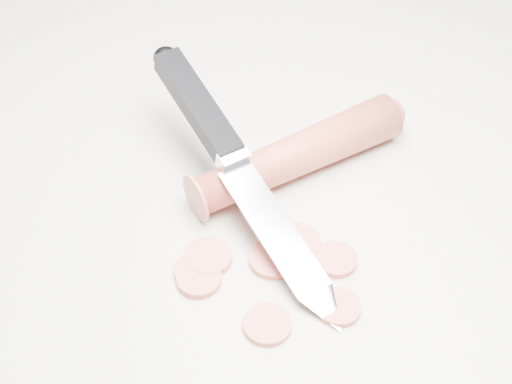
% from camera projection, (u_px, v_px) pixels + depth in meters
% --- Properties ---
extents(ground, '(2.40, 2.40, 0.00)m').
position_uv_depth(ground, '(316.00, 213.00, 0.57)').
color(ground, beige).
rests_on(ground, ground).
extents(carrot, '(0.15, 0.17, 0.04)m').
position_uv_depth(carrot, '(298.00, 155.00, 0.59)').
color(carrot, '#BA4030').
rests_on(carrot, ground).
extents(carrot_slice_0, '(0.03, 0.03, 0.01)m').
position_uv_depth(carrot_slice_0, '(198.00, 270.00, 0.53)').
color(carrot_slice_0, '#D35D4E').
rests_on(carrot_slice_0, ground).
extents(carrot_slice_1, '(0.03, 0.03, 0.01)m').
position_uv_depth(carrot_slice_1, '(199.00, 279.00, 0.52)').
color(carrot_slice_1, '#D35D4E').
rests_on(carrot_slice_1, ground).
extents(carrot_slice_2, '(0.03, 0.03, 0.01)m').
position_uv_depth(carrot_slice_2, '(339.00, 307.00, 0.51)').
color(carrot_slice_2, '#D35D4E').
rests_on(carrot_slice_2, ground).
extents(carrot_slice_3, '(0.04, 0.04, 0.01)m').
position_uv_depth(carrot_slice_3, '(273.00, 259.00, 0.54)').
color(carrot_slice_3, '#D35D4E').
rests_on(carrot_slice_3, ground).
extents(carrot_slice_4, '(0.03, 0.03, 0.01)m').
position_uv_depth(carrot_slice_4, '(335.00, 260.00, 0.54)').
color(carrot_slice_4, '#D35D4E').
rests_on(carrot_slice_4, ground).
extents(carrot_slice_5, '(0.04, 0.04, 0.01)m').
position_uv_depth(carrot_slice_5, '(208.00, 257.00, 0.54)').
color(carrot_slice_5, '#D35D4E').
rests_on(carrot_slice_5, ground).
extents(carrot_slice_6, '(0.03, 0.03, 0.01)m').
position_uv_depth(carrot_slice_6, '(267.00, 324.00, 0.50)').
color(carrot_slice_6, '#D35D4E').
rests_on(carrot_slice_6, ground).
extents(carrot_slice_7, '(0.04, 0.04, 0.01)m').
position_uv_depth(carrot_slice_7, '(295.00, 243.00, 0.55)').
color(carrot_slice_7, '#D35D4E').
rests_on(carrot_slice_7, ground).
extents(kitchen_knife, '(0.23, 0.20, 0.08)m').
position_uv_depth(kitchen_knife, '(244.00, 172.00, 0.55)').
color(kitchen_knife, silver).
rests_on(kitchen_knife, ground).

